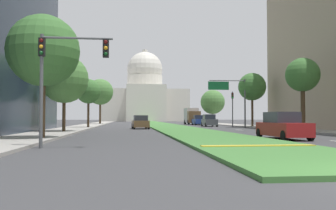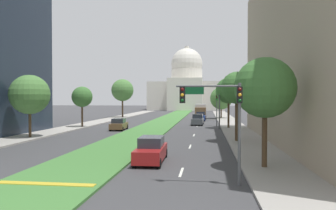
{
  "view_description": "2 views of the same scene",
  "coord_description": "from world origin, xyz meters",
  "px_view_note": "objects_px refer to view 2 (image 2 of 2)",
  "views": [
    {
      "loc": [
        -5.66,
        -7.37,
        1.41
      ],
      "look_at": [
        1.99,
        62.39,
        3.81
      ],
      "focal_mm": 38.26,
      "sensor_mm": 36.0,
      "label": 1
    },
    {
      "loc": [
        7.96,
        -6.85,
        4.41
      ],
      "look_at": [
        1.21,
        48.15,
        3.29
      ],
      "focal_mm": 33.59,
      "sensor_mm": 36.0,
      "label": 2
    }
  ],
  "objects_px": {
    "sedan_lead_stopped": "(151,150)",
    "street_tree_left_far": "(82,97)",
    "overhead_guide_sign": "(207,97)",
    "street_tree_left_distant": "(122,90)",
    "street_tree_right_far": "(229,91)",
    "traffic_light_near_right": "(223,111)",
    "street_tree_right_near": "(265,88)",
    "sedan_far_horizon": "(201,117)",
    "traffic_light_far_right": "(217,105)",
    "street_tree_left_mid": "(30,95)",
    "street_tree_right_distant": "(221,98)",
    "box_truck_delivery": "(201,111)",
    "street_tree_right_mid": "(237,88)",
    "sedan_midblock": "(119,125)",
    "capitol_building": "(187,87)",
    "sedan_distant": "(198,120)"
  },
  "relations": [
    {
      "from": "sedan_lead_stopped",
      "to": "street_tree_left_far",
      "type": "bearing_deg",
      "value": 121.67
    },
    {
      "from": "overhead_guide_sign",
      "to": "street_tree_left_distant",
      "type": "bearing_deg",
      "value": 128.06
    },
    {
      "from": "overhead_guide_sign",
      "to": "street_tree_right_far",
      "type": "distance_m",
      "value": 3.52
    },
    {
      "from": "traffic_light_near_right",
      "to": "street_tree_right_far",
      "type": "height_order",
      "value": "street_tree_right_far"
    },
    {
      "from": "street_tree_right_near",
      "to": "sedan_far_horizon",
      "type": "xyz_separation_m",
      "value": [
        -4.75,
        42.66,
        -4.24
      ]
    },
    {
      "from": "traffic_light_far_right",
      "to": "street_tree_left_mid",
      "type": "relative_size",
      "value": 0.74
    },
    {
      "from": "street_tree_right_distant",
      "to": "box_truck_delivery",
      "type": "distance_m",
      "value": 5.45
    },
    {
      "from": "overhead_guide_sign",
      "to": "sedan_lead_stopped",
      "type": "height_order",
      "value": "overhead_guide_sign"
    },
    {
      "from": "overhead_guide_sign",
      "to": "sedan_lead_stopped",
      "type": "bearing_deg",
      "value": -98.91
    },
    {
      "from": "street_tree_right_mid",
      "to": "street_tree_right_far",
      "type": "height_order",
      "value": "street_tree_right_far"
    },
    {
      "from": "street_tree_left_far",
      "to": "street_tree_right_distant",
      "type": "xyz_separation_m",
      "value": [
        21.96,
        24.63,
        -0.19
      ]
    },
    {
      "from": "street_tree_left_distant",
      "to": "sedan_midblock",
      "type": "xyz_separation_m",
      "value": [
        6.98,
        -27.58,
        -5.58
      ]
    },
    {
      "from": "street_tree_right_distant",
      "to": "sedan_midblock",
      "type": "xyz_separation_m",
      "value": [
        -15.45,
        -27.42,
        -3.71
      ]
    },
    {
      "from": "capitol_building",
      "to": "sedan_lead_stopped",
      "type": "height_order",
      "value": "capitol_building"
    },
    {
      "from": "overhead_guide_sign",
      "to": "street_tree_left_mid",
      "type": "relative_size",
      "value": 0.92
    },
    {
      "from": "street_tree_right_near",
      "to": "capitol_building",
      "type": "bearing_deg",
      "value": 96.2
    },
    {
      "from": "sedan_far_horizon",
      "to": "street_tree_right_mid",
      "type": "bearing_deg",
      "value": -82.12
    },
    {
      "from": "traffic_light_near_right",
      "to": "street_tree_left_mid",
      "type": "relative_size",
      "value": 0.74
    },
    {
      "from": "street_tree_right_mid",
      "to": "street_tree_right_distant",
      "type": "bearing_deg",
      "value": 89.76
    },
    {
      "from": "overhead_guide_sign",
      "to": "street_tree_right_mid",
      "type": "bearing_deg",
      "value": -77.29
    },
    {
      "from": "street_tree_right_near",
      "to": "sedan_far_horizon",
      "type": "distance_m",
      "value": 43.13
    },
    {
      "from": "sedan_lead_stopped",
      "to": "sedan_far_horizon",
      "type": "relative_size",
      "value": 1.12
    },
    {
      "from": "sedan_distant",
      "to": "sedan_far_horizon",
      "type": "relative_size",
      "value": 1.08
    },
    {
      "from": "street_tree_left_mid",
      "to": "street_tree_right_mid",
      "type": "xyz_separation_m",
      "value": [
        22.53,
        -0.38,
        0.58
      ]
    },
    {
      "from": "traffic_light_near_right",
      "to": "street_tree_right_far",
      "type": "xyz_separation_m",
      "value": [
        2.42,
        30.84,
        1.78
      ]
    },
    {
      "from": "capitol_building",
      "to": "street_tree_right_near",
      "type": "bearing_deg",
      "value": -83.8
    },
    {
      "from": "sedan_far_horizon",
      "to": "street_tree_left_mid",
      "type": "bearing_deg",
      "value": -121.31
    },
    {
      "from": "traffic_light_near_right",
      "to": "street_tree_right_near",
      "type": "bearing_deg",
      "value": 55.24
    },
    {
      "from": "sedan_far_horizon",
      "to": "street_tree_left_far",
      "type": "bearing_deg",
      "value": -135.72
    },
    {
      "from": "traffic_light_far_right",
      "to": "street_tree_right_far",
      "type": "relative_size",
      "value": 0.69
    },
    {
      "from": "traffic_light_near_right",
      "to": "sedan_midblock",
      "type": "distance_m",
      "value": 29.9
    },
    {
      "from": "street_tree_left_distant",
      "to": "street_tree_left_mid",
      "type": "bearing_deg",
      "value": -90.39
    },
    {
      "from": "street_tree_left_far",
      "to": "sedan_distant",
      "type": "xyz_separation_m",
      "value": [
        17.27,
        7.22,
        -3.82
      ]
    },
    {
      "from": "street_tree_right_mid",
      "to": "street_tree_left_distant",
      "type": "relative_size",
      "value": 0.8
    },
    {
      "from": "street_tree_right_distant",
      "to": "street_tree_left_mid",
      "type": "bearing_deg",
      "value": -121.12
    },
    {
      "from": "street_tree_right_far",
      "to": "sedan_lead_stopped",
      "type": "bearing_deg",
      "value": -105.46
    },
    {
      "from": "street_tree_left_mid",
      "to": "sedan_far_horizon",
      "type": "height_order",
      "value": "street_tree_left_mid"
    },
    {
      "from": "street_tree_left_far",
      "to": "box_truck_delivery",
      "type": "relative_size",
      "value": 0.98
    },
    {
      "from": "street_tree_right_mid",
      "to": "sedan_far_horizon",
      "type": "bearing_deg",
      "value": 97.88
    },
    {
      "from": "street_tree_left_distant",
      "to": "street_tree_right_distant",
      "type": "bearing_deg",
      "value": -0.4
    },
    {
      "from": "sedan_lead_stopped",
      "to": "box_truck_delivery",
      "type": "distance_m",
      "value": 47.59
    },
    {
      "from": "traffic_light_far_right",
      "to": "sedan_lead_stopped",
      "type": "xyz_separation_m",
      "value": [
        -5.47,
        -29.52,
        -2.5
      ]
    },
    {
      "from": "traffic_light_far_right",
      "to": "sedan_lead_stopped",
      "type": "distance_m",
      "value": 30.13
    },
    {
      "from": "street_tree_right_distant",
      "to": "box_truck_delivery",
      "type": "relative_size",
      "value": 1.08
    },
    {
      "from": "traffic_light_far_right",
      "to": "capitol_building",
      "type": "bearing_deg",
      "value": 97.26
    },
    {
      "from": "capitol_building",
      "to": "traffic_light_near_right",
      "type": "relative_size",
      "value": 5.68
    },
    {
      "from": "street_tree_left_mid",
      "to": "sedan_lead_stopped",
      "type": "height_order",
      "value": "street_tree_left_mid"
    },
    {
      "from": "overhead_guide_sign",
      "to": "street_tree_left_far",
      "type": "xyz_separation_m",
      "value": [
        -18.74,
        -0.25,
        0.04
      ]
    },
    {
      "from": "street_tree_right_mid",
      "to": "street_tree_right_far",
      "type": "distance_m",
      "value": 14.65
    },
    {
      "from": "street_tree_right_mid",
      "to": "street_tree_right_distant",
      "type": "height_order",
      "value": "street_tree_right_mid"
    }
  ]
}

